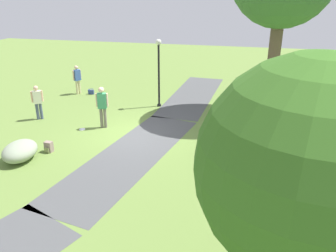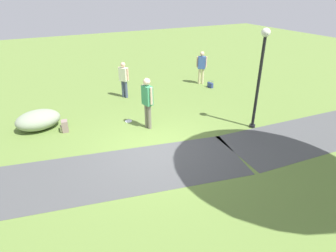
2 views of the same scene
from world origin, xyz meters
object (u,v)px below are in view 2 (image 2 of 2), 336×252
at_px(man_near_boulder, 124,78).
at_px(passerby_on_path, 147,100).
at_px(woman_with_handbag, 202,65).
at_px(backpack_by_boulder, 65,126).
at_px(lamp_post, 260,69).
at_px(handbag_on_grass, 210,85).
at_px(frisbee_on_grass, 128,121).
at_px(lawn_boulder, 38,120).

xyz_separation_m(man_near_boulder, passerby_on_path, (0.26, 3.28, 0.15)).
bearing_deg(woman_with_handbag, backpack_by_boulder, 18.83).
bearing_deg(woman_with_handbag, lamp_post, 78.29).
bearing_deg(handbag_on_grass, frisbee_on_grass, 21.08).
bearing_deg(passerby_on_path, woman_with_handbag, -141.88).
height_order(passerby_on_path, frisbee_on_grass, passerby_on_path).
height_order(lawn_boulder, passerby_on_path, passerby_on_path).
xyz_separation_m(passerby_on_path, frisbee_on_grass, (0.46, -0.81, -1.05)).
bearing_deg(lamp_post, backpack_by_boulder, -23.73).
distance_m(woman_with_handbag, passerby_on_path, 5.55).
height_order(lawn_boulder, handbag_on_grass, lawn_boulder).
bearing_deg(lawn_boulder, man_near_boulder, -156.43).
height_order(passerby_on_path, handbag_on_grass, passerby_on_path).
height_order(man_near_boulder, backpack_by_boulder, man_near_boulder).
bearing_deg(backpack_by_boulder, lawn_boulder, -39.71).
xyz_separation_m(handbag_on_grass, frisbee_on_grass, (4.92, 1.90, -0.13)).
height_order(woman_with_handbag, passerby_on_path, passerby_on_path).
xyz_separation_m(lamp_post, frisbee_on_grass, (3.78, -2.42, -2.08)).
relative_size(woman_with_handbag, handbag_on_grass, 4.92).
xyz_separation_m(lamp_post, handbag_on_grass, (-1.14, -4.32, -1.95)).
height_order(lamp_post, backpack_by_boulder, lamp_post).
distance_m(man_near_boulder, passerby_on_path, 3.29).
relative_size(handbag_on_grass, backpack_by_boulder, 0.83).
relative_size(lamp_post, lawn_boulder, 2.03).
distance_m(man_near_boulder, backpack_by_boulder, 3.77).
relative_size(lamp_post, backpack_by_boulder, 8.44).
bearing_deg(man_near_boulder, passerby_on_path, 85.45).
distance_m(lamp_post, lawn_boulder, 7.73).
bearing_deg(passerby_on_path, backpack_by_boulder, -20.92).
distance_m(lawn_boulder, handbag_on_grass, 7.98).
bearing_deg(frisbee_on_grass, man_near_boulder, -106.26).
height_order(woman_with_handbag, frisbee_on_grass, woman_with_handbag).
relative_size(lamp_post, woman_with_handbag, 2.07).
relative_size(man_near_boulder, frisbee_on_grass, 6.18).
height_order(woman_with_handbag, handbag_on_grass, woman_with_handbag).
bearing_deg(frisbee_on_grass, passerby_on_path, 119.71).
relative_size(woman_with_handbag, backpack_by_boulder, 4.08).
bearing_deg(lawn_boulder, backpack_by_boulder, 140.29).
bearing_deg(man_near_boulder, lawn_boulder, 23.57).
bearing_deg(frisbee_on_grass, handbag_on_grass, -158.92).
bearing_deg(lamp_post, man_near_boulder, -57.95).
distance_m(lawn_boulder, man_near_boulder, 4.09).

